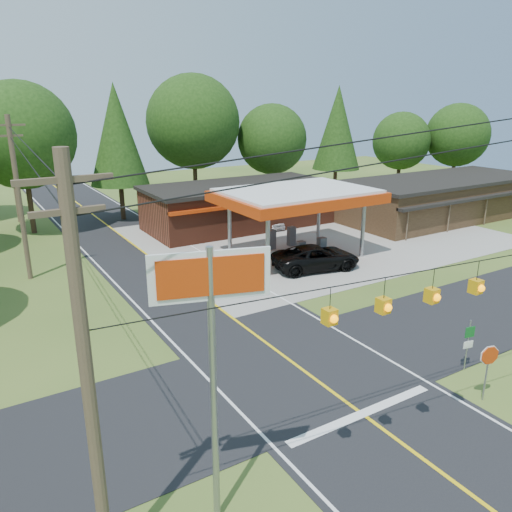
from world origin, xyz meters
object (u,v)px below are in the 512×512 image
suv_car (316,258)px  octagonal_stop_sign (489,360)px  gas_canopy (297,198)px  big_stop_sign (212,323)px  sedan_car (270,221)px

suv_car → octagonal_stop_sign: bearing=177.1°
gas_canopy → octagonal_stop_sign: 19.02m
suv_car → big_stop_sign: 21.84m
gas_canopy → sedan_car: (3.00, 8.00, -3.66)m
gas_canopy → big_stop_sign: 23.85m
big_stop_sign → octagonal_stop_sign: big_stop_sign is taller
suv_car → octagonal_stop_sign: 15.84m
big_stop_sign → suv_car: bearing=44.9°
suv_car → big_stop_sign: (-15.06, -15.01, 4.97)m
sedan_car → big_stop_sign: 32.37m
sedan_car → octagonal_stop_sign: bearing=-99.6°
big_stop_sign → sedan_car: bearing=54.5°
big_stop_sign → octagonal_stop_sign: size_ratio=3.35×
suv_car → octagonal_stop_sign: (-4.00, -15.30, 0.88)m
gas_canopy → octagonal_stop_sign: (-4.50, -18.30, -2.57)m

